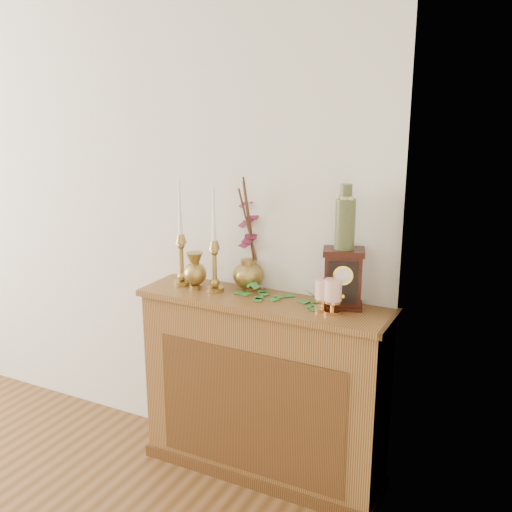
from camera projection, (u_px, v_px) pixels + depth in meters
The scene contains 10 objects.
console_shelf at pixel (263, 394), 2.95m from camera, with size 1.24×0.34×0.93m.
candlestick_left at pixel (181, 251), 2.99m from camera, with size 0.09×0.09×0.54m.
candlestick_center at pixel (214, 258), 2.89m from camera, with size 0.09×0.09×0.52m.
bud_vase at pixel (195, 271), 2.95m from camera, with size 0.12×0.12×0.19m.
ginger_jar at pixel (250, 237), 2.95m from camera, with size 0.23×0.25×0.56m.
pillar_candle_left at pixel (323, 293), 2.65m from camera, with size 0.08×0.08×0.16m.
pillar_candle_right at pixel (333, 294), 2.62m from camera, with size 0.09×0.09×0.17m.
ivy_garland at pixel (274, 296), 2.83m from camera, with size 0.45×0.19×0.08m.
mantel_clock at pixel (343, 279), 2.68m from camera, with size 0.21×0.18×0.27m.
ceramic_vase at pixel (345, 220), 2.61m from camera, with size 0.09×0.09×0.29m.
Camera 1 is at (2.58, -0.30, 1.86)m, focal length 42.00 mm.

